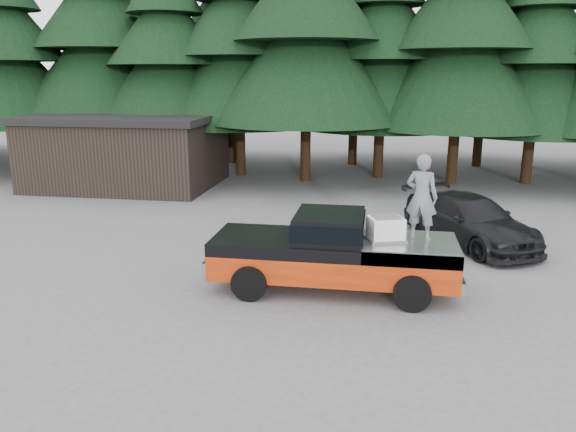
% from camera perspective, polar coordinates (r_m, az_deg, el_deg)
% --- Properties ---
extents(ground, '(120.00, 120.00, 0.00)m').
position_cam_1_polar(ground, '(13.73, -2.29, -7.71)').
color(ground, '#515154').
rests_on(ground, ground).
extents(pickup_truck, '(6.00, 2.04, 1.33)m').
position_cam_1_polar(pickup_truck, '(13.69, 4.59, -4.83)').
color(pickup_truck, red).
rests_on(pickup_truck, ground).
extents(truck_cab, '(1.66, 1.90, 0.59)m').
position_cam_1_polar(truck_cab, '(13.41, 4.24, -0.94)').
color(truck_cab, black).
rests_on(truck_cab, pickup_truck).
extents(air_compressor, '(0.94, 0.86, 0.53)m').
position_cam_1_polar(air_compressor, '(13.34, 9.89, -1.34)').
color(air_compressor, silver).
rests_on(air_compressor, pickup_truck).
extents(man_on_bed, '(0.85, 0.69, 2.03)m').
position_cam_1_polar(man_on_bed, '(13.44, 13.43, 1.89)').
color(man_on_bed, slate).
rests_on(man_on_bed, pickup_truck).
extents(parked_car, '(4.38, 5.47, 1.49)m').
position_cam_1_polar(parked_car, '(18.17, 17.97, -0.39)').
color(parked_car, black).
rests_on(parked_car, ground).
extents(utility_building, '(8.40, 6.40, 3.30)m').
position_cam_1_polar(utility_building, '(27.29, -15.95, 6.49)').
color(utility_building, black).
rests_on(utility_building, ground).
extents(treeline, '(60.15, 16.05, 17.50)m').
position_cam_1_polar(treeline, '(29.83, 5.50, 19.26)').
color(treeline, black).
rests_on(treeline, ground).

